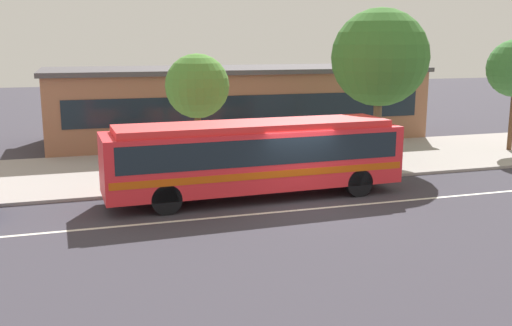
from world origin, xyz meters
TOP-DOWN VIEW (x-y plane):
  - ground_plane at (0.00, 0.00)m, footprint 120.00×120.00m
  - sidewalk_slab at (0.00, 6.53)m, footprint 60.00×8.00m
  - lane_stripe_center at (0.00, -0.80)m, footprint 56.00×0.16m
  - transit_bus at (-1.26, 1.18)m, footprint 10.57×2.73m
  - pedestrian_waiting_near_sign at (-4.59, 3.17)m, footprint 0.46×0.46m
  - pedestrian_walking_along_curb at (-0.94, 4.55)m, footprint 0.37×0.37m
  - pedestrian_standing_by_tree at (-3.85, 2.95)m, footprint 0.45×0.45m
  - street_tree_near_stop at (-2.30, 6.01)m, footprint 2.68×2.68m
  - street_tree_mid_block at (5.89, 5.47)m, footprint 4.35×4.35m
  - station_building at (1.58, 14.02)m, footprint 20.94×7.44m

SIDE VIEW (x-z plane):
  - ground_plane at x=0.00m, z-range 0.00..0.00m
  - lane_stripe_center at x=0.00m, z-range 0.00..0.01m
  - sidewalk_slab at x=0.00m, z-range 0.00..0.12m
  - pedestrian_waiting_near_sign at x=-4.59m, z-range 0.25..1.90m
  - pedestrian_walking_along_curb at x=-0.94m, z-range 0.26..1.91m
  - pedestrian_standing_by_tree at x=-3.85m, z-range 0.26..1.96m
  - transit_bus at x=-1.26m, z-range 0.22..2.93m
  - station_building at x=1.58m, z-range 0.01..4.07m
  - street_tree_near_stop at x=-2.30m, z-range 1.19..6.05m
  - street_tree_mid_block at x=5.89m, z-range 1.34..8.18m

